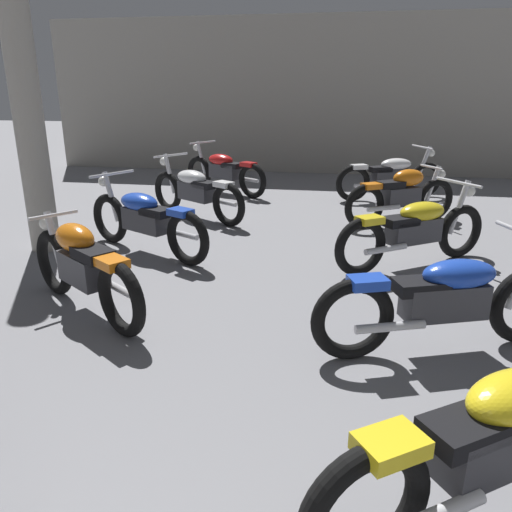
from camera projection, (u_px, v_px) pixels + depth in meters
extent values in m
cube|color=#9E998E|center=(317.00, 97.00, 11.90)|extent=(13.24, 0.24, 3.60)
cylinder|color=#9E998E|center=(29.00, 124.00, 6.12)|extent=(0.36, 0.36, 3.20)
torus|color=black|center=(54.00, 262.00, 5.09)|extent=(0.61, 0.48, 0.67)
torus|color=black|center=(121.00, 299.00, 4.22)|extent=(0.61, 0.48, 0.67)
cylinder|color=silver|center=(54.00, 240.00, 4.95)|extent=(0.24, 0.20, 0.56)
cube|color=#38383D|center=(83.00, 269.00, 4.62)|extent=(0.61, 0.53, 0.28)
ellipsoid|color=orange|center=(75.00, 238.00, 4.60)|extent=(0.59, 0.53, 0.26)
cube|color=black|center=(93.00, 254.00, 4.41)|extent=(0.47, 0.43, 0.10)
cube|color=orange|center=(112.00, 263.00, 4.19)|extent=(0.34, 0.32, 0.08)
cylinder|color=silver|center=(54.00, 215.00, 4.83)|extent=(0.31, 0.41, 0.04)
sphere|color=white|center=(46.00, 223.00, 5.00)|extent=(0.14, 0.14, 0.14)
cylinder|color=silver|center=(120.00, 289.00, 4.48)|extent=(0.49, 0.37, 0.07)
torus|color=black|center=(110.00, 218.00, 6.78)|extent=(0.64, 0.41, 0.67)
torus|color=black|center=(188.00, 238.00, 5.90)|extent=(0.64, 0.41, 0.67)
cylinder|color=silver|center=(111.00, 197.00, 6.63)|extent=(0.27, 0.19, 0.66)
cube|color=#38383D|center=(146.00, 220.00, 6.31)|extent=(0.69, 0.52, 0.28)
ellipsoid|color=blue|center=(139.00, 202.00, 6.30)|extent=(0.68, 0.57, 0.22)
cube|color=black|center=(156.00, 212.00, 6.13)|extent=(0.47, 0.40, 0.10)
cube|color=blue|center=(181.00, 212.00, 5.86)|extent=(0.34, 0.31, 0.08)
cylinder|color=silver|center=(112.00, 174.00, 6.50)|extent=(0.35, 0.62, 0.04)
sphere|color=white|center=(104.00, 181.00, 6.66)|extent=(0.14, 0.14, 0.14)
cylinder|color=silver|center=(181.00, 234.00, 6.15)|extent=(0.52, 0.32, 0.07)
torus|color=black|center=(168.00, 191.00, 8.54)|extent=(0.62, 0.46, 0.67)
torus|color=black|center=(229.00, 205.00, 7.56)|extent=(0.62, 0.46, 0.67)
cylinder|color=silver|center=(170.00, 174.00, 8.39)|extent=(0.27, 0.21, 0.66)
cube|color=#38383D|center=(196.00, 191.00, 8.02)|extent=(0.68, 0.56, 0.28)
ellipsoid|color=white|center=(192.00, 177.00, 8.01)|extent=(0.68, 0.60, 0.22)
cube|color=black|center=(205.00, 185.00, 7.83)|extent=(0.47, 0.42, 0.10)
cube|color=white|center=(224.00, 184.00, 7.53)|extent=(0.34, 0.32, 0.08)
cylinder|color=silver|center=(171.00, 155.00, 8.25)|extent=(0.40, 0.59, 0.04)
sphere|color=white|center=(164.00, 161.00, 8.42)|extent=(0.14, 0.14, 0.14)
cylinder|color=silver|center=(224.00, 202.00, 7.82)|extent=(0.50, 0.36, 0.07)
torus|color=black|center=(199.00, 172.00, 10.43)|extent=(0.63, 0.45, 0.67)
torus|color=black|center=(252.00, 181.00, 9.49)|extent=(0.63, 0.45, 0.67)
cylinder|color=silver|center=(201.00, 158.00, 10.28)|extent=(0.27, 0.20, 0.66)
cube|color=#38383D|center=(224.00, 171.00, 9.93)|extent=(0.69, 0.55, 0.28)
ellipsoid|color=red|center=(221.00, 160.00, 9.92)|extent=(0.68, 0.59, 0.22)
cube|color=black|center=(232.00, 165.00, 9.74)|extent=(0.47, 0.41, 0.10)
cube|color=red|center=(248.00, 164.00, 9.45)|extent=(0.34, 0.32, 0.08)
cylinder|color=silver|center=(203.00, 142.00, 10.15)|extent=(0.39, 0.60, 0.04)
sphere|color=white|center=(196.00, 148.00, 10.31)|extent=(0.14, 0.14, 0.14)
cylinder|color=silver|center=(247.00, 179.00, 9.74)|extent=(0.50, 0.35, 0.07)
torus|color=black|center=(365.00, 510.00, 2.12)|extent=(0.61, 0.47, 0.67)
cube|color=#38383D|center=(497.00, 441.00, 2.38)|extent=(0.68, 0.57, 0.28)
cube|color=black|center=(466.00, 429.00, 2.25)|extent=(0.47, 0.42, 0.10)
cube|color=yellow|center=(391.00, 445.00, 2.06)|extent=(0.34, 0.32, 0.08)
torus|color=black|center=(353.00, 320.00, 3.84)|extent=(0.67, 0.34, 0.67)
cube|color=#38383D|center=(444.00, 301.00, 3.94)|extent=(0.70, 0.45, 0.28)
ellipsoid|color=blue|center=(459.00, 274.00, 3.88)|extent=(0.67, 0.51, 0.22)
cube|color=black|center=(420.00, 286.00, 3.85)|extent=(0.46, 0.36, 0.10)
cube|color=blue|center=(368.00, 282.00, 3.76)|extent=(0.33, 0.28, 0.08)
cylinder|color=silver|center=(390.00, 327.00, 3.77)|extent=(0.54, 0.26, 0.07)
torus|color=black|center=(460.00, 231.00, 6.18)|extent=(0.61, 0.48, 0.67)
torus|color=black|center=(360.00, 247.00, 5.58)|extent=(0.61, 0.48, 0.67)
cylinder|color=silver|center=(459.00, 207.00, 6.05)|extent=(0.26, 0.21, 0.66)
cube|color=#38383D|center=(414.00, 231.00, 5.85)|extent=(0.68, 0.58, 0.28)
ellipsoid|color=yellow|center=(422.00, 211.00, 5.81)|extent=(0.67, 0.61, 0.22)
cube|color=black|center=(400.00, 221.00, 5.71)|extent=(0.47, 0.43, 0.10)
cube|color=yellow|center=(370.00, 220.00, 5.52)|extent=(0.34, 0.32, 0.08)
cylinder|color=silver|center=(458.00, 182.00, 5.92)|extent=(0.42, 0.58, 0.04)
sphere|color=white|center=(469.00, 191.00, 6.04)|extent=(0.14, 0.14, 0.14)
cylinder|color=silver|center=(386.00, 249.00, 5.57)|extent=(0.49, 0.37, 0.07)
torus|color=black|center=(435.00, 200.00, 7.91)|extent=(0.63, 0.44, 0.67)
torus|color=black|center=(364.00, 206.00, 7.47)|extent=(0.63, 0.44, 0.67)
cylinder|color=silver|center=(433.00, 184.00, 7.80)|extent=(0.24, 0.19, 0.56)
cube|color=#38383D|center=(401.00, 196.00, 7.66)|extent=(0.61, 0.50, 0.28)
ellipsoid|color=orange|center=(409.00, 178.00, 7.60)|extent=(0.59, 0.51, 0.26)
cube|color=black|center=(390.00, 184.00, 7.52)|extent=(0.47, 0.41, 0.10)
cube|color=orange|center=(372.00, 186.00, 7.40)|extent=(0.34, 0.32, 0.08)
cylinder|color=silver|center=(431.00, 167.00, 7.70)|extent=(0.28, 0.43, 0.04)
sphere|color=white|center=(441.00, 174.00, 7.80)|extent=(0.14, 0.14, 0.14)
cylinder|color=silver|center=(384.00, 208.00, 7.44)|extent=(0.51, 0.35, 0.07)
torus|color=black|center=(425.00, 180.00, 9.59)|extent=(0.66, 0.37, 0.67)
torus|color=black|center=(353.00, 183.00, 9.25)|extent=(0.66, 0.37, 0.67)
cylinder|color=silver|center=(423.00, 164.00, 9.47)|extent=(0.28, 0.18, 0.66)
cube|color=#38383D|center=(390.00, 176.00, 9.39)|extent=(0.70, 0.49, 0.28)
ellipsoid|color=white|center=(396.00, 164.00, 9.34)|extent=(0.68, 0.54, 0.22)
cube|color=black|center=(380.00, 169.00, 9.29)|extent=(0.46, 0.38, 0.10)
cube|color=white|center=(359.00, 167.00, 9.17)|extent=(0.34, 0.30, 0.08)
cylinder|color=silver|center=(422.00, 147.00, 9.36)|extent=(0.31, 0.64, 0.04)
sphere|color=white|center=(431.00, 153.00, 9.44)|extent=(0.14, 0.14, 0.14)
cylinder|color=silver|center=(368.00, 185.00, 9.19)|extent=(0.53, 0.29, 0.07)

